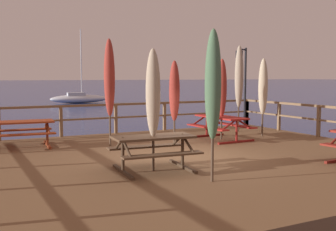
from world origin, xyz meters
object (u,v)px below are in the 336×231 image
Objects in this scene: picnic_table_mid_centre at (221,123)px; picnic_table_back_left at (19,128)px; picnic_table_mid_right at (154,145)px; patio_umbrella_tall_back_left at (213,85)px; patio_umbrella_tall_mid_left at (153,94)px; patio_umbrella_tall_back_right at (239,77)px; patio_umbrella_short_front at (263,87)px; patio_umbrella_short_back at (109,78)px; patio_umbrella_short_mid at (222,88)px; lamp_post_hooked at (243,75)px; sailboat_distant at (79,98)px; patio_umbrella_tall_mid_right at (174,91)px.

picnic_table_back_left is at bearing 166.81° from picnic_table_mid_centre.
patio_umbrella_tall_back_left is (0.61, -1.41, 1.33)m from picnic_table_mid_right.
patio_umbrella_tall_back_right is (5.61, 4.48, 0.34)m from patio_umbrella_tall_mid_left.
patio_umbrella_tall_back_left is at bearing -130.36° from patio_umbrella_tall_back_right.
patio_umbrella_short_front is 5.37m from patio_umbrella_short_back.
patio_umbrella_tall_back_right is (4.98, 5.86, 0.15)m from patio_umbrella_tall_back_left.
patio_umbrella_short_mid is at bearing 38.37° from picnic_table_mid_right.
patio_umbrella_tall_back_right reaches higher than patio_umbrella_tall_mid_left.
lamp_post_hooked is at bearing 39.75° from patio_umbrella_tall_mid_left.
patio_umbrella_short_back is 0.99× the size of patio_umbrella_tall_back_right.
patio_umbrella_tall_back_left reaches higher than picnic_table_back_left.
sailboat_distant is at bearing 77.52° from patio_umbrella_tall_mid_left.
picnic_table_mid_centre is 6.25m from picnic_table_back_left.
patio_umbrella_short_mid is 3.72m from patio_umbrella_short_back.
patio_umbrella_tall_mid_left is 0.83× the size of lamp_post_hooked.
patio_umbrella_tall_back_right reaches higher than patio_umbrella_tall_back_left.
patio_umbrella_short_front is at bearing 28.83° from patio_umbrella_tall_mid_left.
picnic_table_mid_centre is at bearing 53.97° from patio_umbrella_tall_back_left.
patio_umbrella_tall_back_left is at bearing -85.32° from patio_umbrella_short_back.
lamp_post_hooked reaches higher than patio_umbrella_tall_mid_left.
patio_umbrella_tall_mid_left is 36.28m from sailboat_distant.
picnic_table_mid_centre is 5.69m from patio_umbrella_tall_back_left.
picnic_table_back_left is 0.81× the size of patio_umbrella_tall_mid_right.
picnic_table_mid_right is 2.04m from patio_umbrella_tall_back_left.
picnic_table_mid_centre is at bearing 38.41° from picnic_table_mid_right.
picnic_table_mid_centre is 1.08× the size of picnic_table_mid_right.
patio_umbrella_tall_back_left reaches higher than picnic_table_mid_centre.
picnic_table_back_left is 7.99m from patio_umbrella_short_front.
patio_umbrella_short_front is (1.69, -0.03, 1.14)m from picnic_table_mid_centre.
picnic_table_mid_centre is at bearing -6.40° from patio_umbrella_short_back.
patio_umbrella_tall_back_left reaches higher than picnic_table_mid_right.
picnic_table_mid_centre is 2.04m from patio_umbrella_short_front.
patio_umbrella_short_front reaches higher than picnic_table_mid_centre.
patio_umbrella_tall_back_right is at bearing 10.29° from patio_umbrella_short_back.
patio_umbrella_tall_mid_right is at bearing -150.85° from lamp_post_hooked.
patio_umbrella_tall_back_left is at bearing -108.54° from patio_umbrella_tall_mid_right.
picnic_table_mid_right is 0.59× the size of patio_umbrella_short_back.
picnic_table_mid_centre is 3.81m from lamp_post_hooked.
patio_umbrella_short_front is 0.35× the size of sailboat_distant.
patio_umbrella_tall_mid_right is at bearing -177.83° from patio_umbrella_short_front.
picnic_table_mid_right is (-3.86, -3.06, -0.01)m from picnic_table_mid_centre.
lamp_post_hooked is (8.69, 0.88, 1.55)m from picnic_table_back_left.
patio_umbrella_tall_back_left is at bearing -64.41° from picnic_table_back_left.
patio_umbrella_tall_mid_right reaches higher than picnic_table_back_left.
patio_umbrella_short_back is 0.99× the size of lamp_post_hooked.
patio_umbrella_tall_back_left is (2.83, -5.90, 1.33)m from picnic_table_back_left.
patio_umbrella_short_front is 0.83× the size of patio_umbrella_tall_back_right.
picnic_table_mid_right is 3.71m from patio_umbrella_tall_mid_right.
sailboat_distant is (1.34, 29.98, -2.37)m from lamp_post_hooked.
picnic_table_mid_right is at bearing -151.32° from patio_umbrella_short_front.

